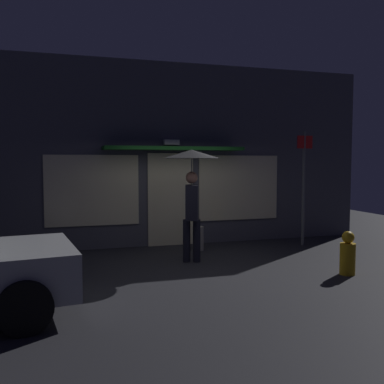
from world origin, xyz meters
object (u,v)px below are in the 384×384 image
Objects in this scene: fire_hydrant at (348,255)px; person_with_umbrella at (192,176)px; street_sign_post at (304,182)px; sidewalk_bollard at (198,238)px.

person_with_umbrella is at bearing 144.04° from fire_hydrant.
person_with_umbrella is 3.18m from street_sign_post.
sidewalk_bollard is 3.34m from fire_hydrant.
person_with_umbrella is 3.22m from fire_hydrant.
street_sign_post is 2.93m from fire_hydrant.
person_with_umbrella is 4.14× the size of sidewalk_bollard.
fire_hydrant is (-0.68, -2.60, -1.17)m from street_sign_post.
fire_hydrant is at bearing -55.34° from sidewalk_bollard.
fire_hydrant reaches higher than sidewalk_bollard.
sidewalk_bollard is (0.46, 1.03, -1.44)m from person_with_umbrella.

